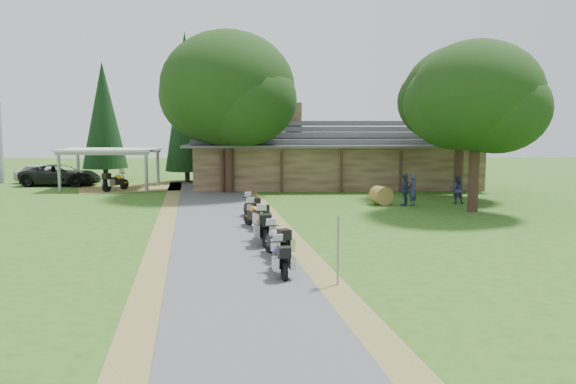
{
  "coord_description": "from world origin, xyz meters",
  "views": [
    {
      "loc": [
        1.29,
        -17.89,
        4.51
      ],
      "look_at": [
        2.02,
        6.49,
        1.6
      ],
      "focal_mm": 35.0,
      "sensor_mm": 36.0,
      "label": 1
    }
  ],
  "objects_px": {
    "lodge": "(334,153)",
    "hay_bale": "(381,196)",
    "carport": "(111,169)",
    "motorcycle_row_d": "(256,214)",
    "car_white_sedan": "(42,171)",
    "motorcycle_row_a": "(280,257)",
    "motorcycle_row_b": "(276,240)",
    "motorcycle_carport_a": "(116,180)",
    "motorcycle_row_c": "(263,225)",
    "motorcycle_row_e": "(251,206)",
    "car_dark_suv": "(60,170)"
  },
  "relations": [
    {
      "from": "lodge",
      "to": "hay_bale",
      "type": "xyz_separation_m",
      "value": [
        1.54,
        -10.39,
        -1.92
      ]
    },
    {
      "from": "carport",
      "to": "motorcycle_row_d",
      "type": "bearing_deg",
      "value": -55.34
    },
    {
      "from": "car_white_sedan",
      "to": "motorcycle_row_a",
      "type": "height_order",
      "value": "car_white_sedan"
    },
    {
      "from": "motorcycle_row_b",
      "to": "motorcycle_carport_a",
      "type": "distance_m",
      "value": 22.86
    },
    {
      "from": "motorcycle_row_c",
      "to": "motorcycle_row_e",
      "type": "distance_m",
      "value": 5.98
    },
    {
      "from": "motorcycle_row_d",
      "to": "hay_bale",
      "type": "distance_m",
      "value": 9.97
    },
    {
      "from": "lodge",
      "to": "motorcycle_row_a",
      "type": "relative_size",
      "value": 12.81
    },
    {
      "from": "motorcycle_row_a",
      "to": "motorcycle_row_e",
      "type": "distance_m",
      "value": 10.7
    },
    {
      "from": "motorcycle_row_b",
      "to": "motorcycle_row_e",
      "type": "distance_m",
      "value": 8.47
    },
    {
      "from": "car_white_sedan",
      "to": "motorcycle_row_b",
      "type": "height_order",
      "value": "car_white_sedan"
    },
    {
      "from": "motorcycle_row_b",
      "to": "motorcycle_row_c",
      "type": "distance_m",
      "value": 2.5
    },
    {
      "from": "carport",
      "to": "hay_bale",
      "type": "distance_m",
      "value": 19.77
    },
    {
      "from": "car_white_sedan",
      "to": "car_dark_suv",
      "type": "relative_size",
      "value": 0.94
    },
    {
      "from": "car_white_sedan",
      "to": "carport",
      "type": "bearing_deg",
      "value": -95.53
    },
    {
      "from": "motorcycle_row_b",
      "to": "car_white_sedan",
      "type": "bearing_deg",
      "value": 15.44
    },
    {
      "from": "motorcycle_row_c",
      "to": "motorcycle_carport_a",
      "type": "xyz_separation_m",
      "value": [
        -10.43,
        17.63,
        0.02
      ]
    },
    {
      "from": "carport",
      "to": "motorcycle_row_e",
      "type": "height_order",
      "value": "carport"
    },
    {
      "from": "lodge",
      "to": "motorcycle_row_a",
      "type": "height_order",
      "value": "lodge"
    },
    {
      "from": "motorcycle_row_b",
      "to": "carport",
      "type": "bearing_deg",
      "value": 8.26
    },
    {
      "from": "motorcycle_row_a",
      "to": "motorcycle_carport_a",
      "type": "xyz_separation_m",
      "value": [
        -11.02,
        22.32,
        0.15
      ]
    },
    {
      "from": "car_dark_suv",
      "to": "motorcycle_row_a",
      "type": "bearing_deg",
      "value": -144.4
    },
    {
      "from": "car_white_sedan",
      "to": "motorcycle_carport_a",
      "type": "relative_size",
      "value": 2.77
    },
    {
      "from": "car_dark_suv",
      "to": "motorcycle_row_b",
      "type": "distance_m",
      "value": 28.52
    },
    {
      "from": "motorcycle_row_c",
      "to": "motorcycle_row_d",
      "type": "bearing_deg",
      "value": 0.45
    },
    {
      "from": "motorcycle_row_a",
      "to": "hay_bale",
      "type": "relative_size",
      "value": 1.58
    },
    {
      "from": "motorcycle_row_a",
      "to": "motorcycle_row_d",
      "type": "distance_m",
      "value": 7.85
    },
    {
      "from": "carport",
      "to": "motorcycle_row_b",
      "type": "xyz_separation_m",
      "value": [
        11.62,
        -21.49,
        -0.79
      ]
    },
    {
      "from": "lodge",
      "to": "motorcycle_row_c",
      "type": "relative_size",
      "value": 10.38
    },
    {
      "from": "car_white_sedan",
      "to": "motorcycle_row_a",
      "type": "xyz_separation_m",
      "value": [
        18.0,
        -27.25,
        -0.4
      ]
    },
    {
      "from": "carport",
      "to": "motorcycle_row_c",
      "type": "distance_m",
      "value": 22.06
    },
    {
      "from": "car_dark_suv",
      "to": "motorcycle_row_c",
      "type": "relative_size",
      "value": 3.01
    },
    {
      "from": "motorcycle_row_a",
      "to": "motorcycle_carport_a",
      "type": "height_order",
      "value": "motorcycle_carport_a"
    },
    {
      "from": "motorcycle_row_c",
      "to": "motorcycle_row_b",
      "type": "bearing_deg",
      "value": -174.99
    },
    {
      "from": "lodge",
      "to": "car_white_sedan",
      "type": "xyz_separation_m",
      "value": [
        -22.44,
        1.92,
        -1.48
      ]
    },
    {
      "from": "lodge",
      "to": "motorcycle_row_e",
      "type": "xyz_separation_m",
      "value": [
        -5.7,
        -14.71,
        -1.85
      ]
    },
    {
      "from": "motorcycle_row_b",
      "to": "motorcycle_carport_a",
      "type": "relative_size",
      "value": 0.87
    },
    {
      "from": "car_white_sedan",
      "to": "motorcycle_row_d",
      "type": "bearing_deg",
      "value": -114.98
    },
    {
      "from": "carport",
      "to": "car_white_sedan",
      "type": "distance_m",
      "value": 7.22
    },
    {
      "from": "motorcycle_row_a",
      "to": "motorcycle_row_d",
      "type": "bearing_deg",
      "value": -1.91
    },
    {
      "from": "motorcycle_row_b",
      "to": "motorcycle_carport_a",
      "type": "bearing_deg",
      "value": 8.39
    },
    {
      "from": "carport",
      "to": "hay_bale",
      "type": "relative_size",
      "value": 6.21
    },
    {
      "from": "hay_bale",
      "to": "motorcycle_row_d",
      "type": "bearing_deg",
      "value": -134.11
    },
    {
      "from": "motorcycle_row_e",
      "to": "motorcycle_row_b",
      "type": "bearing_deg",
      "value": 166.75
    },
    {
      "from": "motorcycle_row_c",
      "to": "hay_bale",
      "type": "relative_size",
      "value": 1.95
    },
    {
      "from": "lodge",
      "to": "motorcycle_carport_a",
      "type": "bearing_deg",
      "value": -168.95
    },
    {
      "from": "motorcycle_row_b",
      "to": "motorcycle_row_e",
      "type": "xyz_separation_m",
      "value": [
        -1.15,
        8.4,
        -0.03
      ]
    },
    {
      "from": "carport",
      "to": "motorcycle_row_d",
      "type": "xyz_separation_m",
      "value": [
        10.76,
        -15.93,
        -0.78
      ]
    },
    {
      "from": "car_white_sedan",
      "to": "motorcycle_row_c",
      "type": "bearing_deg",
      "value": -118.54
    },
    {
      "from": "car_white_sedan",
      "to": "hay_bale",
      "type": "xyz_separation_m",
      "value": [
        23.98,
        -12.3,
        -0.45
      ]
    },
    {
      "from": "carport",
      "to": "motorcycle_row_d",
      "type": "distance_m",
      "value": 19.24
    }
  ]
}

